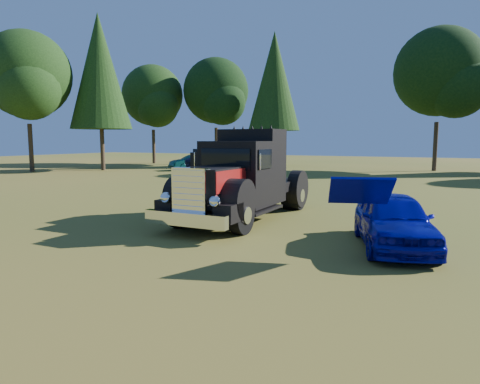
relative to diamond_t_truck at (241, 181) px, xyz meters
name	(u,v)px	position (x,y,z in m)	size (l,w,h in m)	color
ground	(227,237)	(0.84, -2.54, -1.28)	(120.00, 120.00, 0.00)	#425819
treeline	(373,77)	(0.01, 24.57, 6.50)	(67.22, 24.04, 13.84)	#2D2116
diamond_t_truck	(241,181)	(0.00, 0.00, 0.00)	(3.37, 7.16, 3.00)	black
hotrod_coupe	(393,220)	(5.05, -1.74, -0.59)	(2.75, 4.41, 1.89)	#062997
spectator_near	(204,190)	(-1.47, 0.06, -0.40)	(0.64, 0.42, 1.77)	#1D2544
spectator_far	(192,185)	(-2.21, 0.42, -0.28)	(0.97, 0.75, 1.99)	navy
distant_teal_car	(193,162)	(-14.13, 19.03, -0.60)	(1.44, 4.13, 1.36)	#0B3E46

